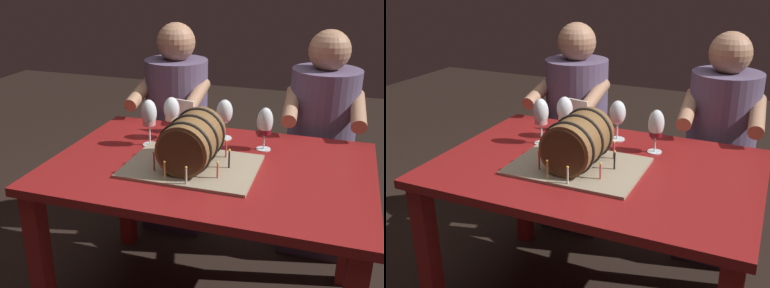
% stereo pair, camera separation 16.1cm
% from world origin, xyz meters
% --- Properties ---
extents(dining_table, '(1.28, 0.89, 0.72)m').
position_xyz_m(dining_table, '(0.00, 0.00, 0.62)').
color(dining_table, maroon).
rests_on(dining_table, ground).
extents(barrel_cake, '(0.51, 0.38, 0.22)m').
position_xyz_m(barrel_cake, '(-0.06, -0.06, 0.82)').
color(barrel_cake, gray).
rests_on(barrel_cake, dining_table).
extents(wine_glass_white, '(0.07, 0.07, 0.20)m').
position_xyz_m(wine_glass_white, '(-0.25, 0.22, 0.85)').
color(wine_glass_white, white).
rests_on(wine_glass_white, dining_table).
extents(wine_glass_rose, '(0.07, 0.07, 0.21)m').
position_xyz_m(wine_glass_rose, '(-0.31, 0.11, 0.86)').
color(wine_glass_rose, white).
rests_on(wine_glass_rose, dining_table).
extents(wine_glass_red, '(0.07, 0.07, 0.19)m').
position_xyz_m(wine_glass_red, '(0.18, 0.22, 0.84)').
color(wine_glass_red, white).
rests_on(wine_glass_red, dining_table).
extents(wine_glass_empty, '(0.07, 0.07, 0.18)m').
position_xyz_m(wine_glass_empty, '(-0.02, 0.30, 0.85)').
color(wine_glass_empty, white).
rests_on(wine_glass_empty, dining_table).
extents(menu_card, '(0.11, 0.04, 0.16)m').
position_xyz_m(menu_card, '(-0.22, 0.32, 0.80)').
color(menu_card, silver).
rests_on(menu_card, dining_table).
extents(person_seated_left, '(0.38, 0.47, 1.19)m').
position_xyz_m(person_seated_left, '(-0.39, 0.68, 0.56)').
color(person_seated_left, '#372D40').
rests_on(person_seated_left, ground).
extents(person_seated_right, '(0.39, 0.48, 1.19)m').
position_xyz_m(person_seated_right, '(0.40, 0.68, 0.55)').
color(person_seated_right, '#372D40').
rests_on(person_seated_right, ground).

